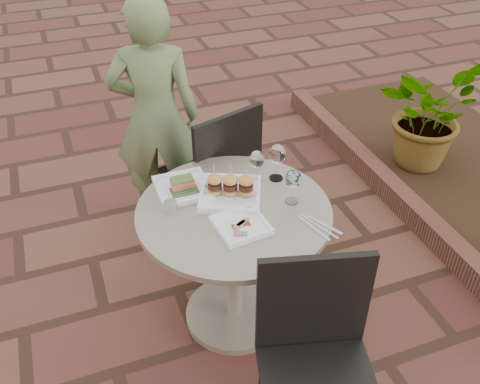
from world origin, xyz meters
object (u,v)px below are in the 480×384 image
object	(u,v)px
chair_far	(218,167)
chair_near	(316,349)
cafe_table	(234,249)
plate_tuna	(241,225)
plate_salmon	(183,187)
plate_sliders	(230,190)
diner	(155,117)

from	to	relation	value
chair_far	chair_near	size ratio (longest dim) A/B	1.00
cafe_table	plate_tuna	xyz separation A→B (m)	(-0.01, -0.13, 0.26)
cafe_table	chair_near	xyz separation A→B (m)	(0.08, -0.70, 0.07)
chair_near	plate_salmon	distance (m)	0.98
plate_sliders	plate_tuna	size ratio (longest dim) A/B	1.56
chair_far	chair_near	bearing A→B (deg)	70.88
diner	plate_salmon	size ratio (longest dim) A/B	5.87
chair_near	plate_salmon	xyz separation A→B (m)	(-0.25, 0.93, 0.20)
diner	plate_salmon	xyz separation A→B (m)	(-0.04, -0.75, 0.02)
plate_salmon	plate_sliders	world-z (taller)	plate_sliders
chair_far	plate_salmon	world-z (taller)	chair_far
chair_near	plate_tuna	xyz separation A→B (m)	(-0.09, 0.57, 0.19)
diner	chair_far	bearing A→B (deg)	142.71
plate_salmon	plate_tuna	bearing A→B (deg)	-65.25
cafe_table	chair_far	distance (m)	0.62
cafe_table	chair_far	bearing A→B (deg)	78.44
plate_tuna	plate_salmon	bearing A→B (deg)	114.75
plate_tuna	cafe_table	bearing A→B (deg)	83.72
plate_salmon	plate_tuna	xyz separation A→B (m)	(0.16, -0.35, -0.01)
diner	plate_tuna	bearing A→B (deg)	113.84
diner	plate_tuna	world-z (taller)	diner
cafe_table	diner	world-z (taller)	diner
chair_far	plate_sliders	size ratio (longest dim) A/B	2.51
chair_near	diner	bearing A→B (deg)	112.18
diner	chair_near	bearing A→B (deg)	114.81
chair_far	diner	size ratio (longest dim) A/B	0.64
chair_far	plate_salmon	bearing A→B (deg)	34.73
cafe_table	diner	distance (m)	1.01
chair_far	plate_tuna	size ratio (longest dim) A/B	3.92
chair_near	diner	xyz separation A→B (m)	(-0.21, 1.68, 0.18)
diner	plate_salmon	bearing A→B (deg)	104.34
chair_near	plate_tuna	distance (m)	0.61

